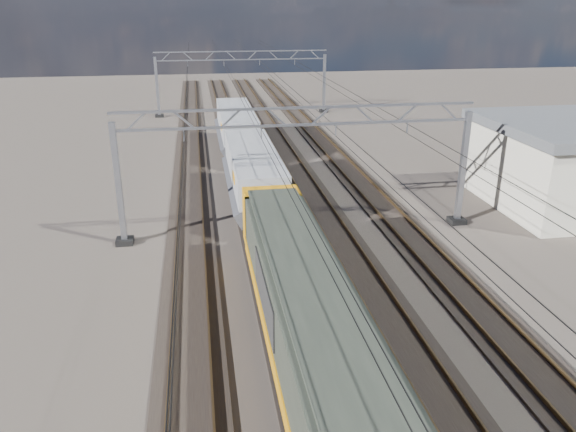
{
  "coord_description": "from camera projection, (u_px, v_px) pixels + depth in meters",
  "views": [
    {
      "loc": [
        -5.24,
        -24.79,
        12.22
      ],
      "look_at": [
        -1.14,
        0.52,
        2.4
      ],
      "focal_mm": 35.0,
      "sensor_mm": 36.0,
      "label": 1
    }
  ],
  "objects": [
    {
      "name": "ground",
      "position": [
        312.0,
        263.0,
        28.0
      ],
      "size": [
        160.0,
        160.0,
        0.0
      ],
      "primitive_type": "plane",
      "color": "black",
      "rests_on": "ground"
    },
    {
      "name": "track_outer_west",
      "position": [
        191.0,
        270.0,
        27.08
      ],
      "size": [
        2.6,
        140.0,
        0.3
      ],
      "color": "black",
      "rests_on": "ground"
    },
    {
      "name": "track_inner_east",
      "position": [
        351.0,
        259.0,
        28.27
      ],
      "size": [
        2.6,
        140.0,
        0.3
      ],
      "color": "black",
      "rests_on": "ground"
    },
    {
      "name": "locomotive",
      "position": [
        308.0,
        321.0,
        18.59
      ],
      "size": [
        2.76,
        21.1,
        3.62
      ],
      "color": "black",
      "rests_on": "ground"
    },
    {
      "name": "track_loco",
      "position": [
        273.0,
        265.0,
        27.68
      ],
      "size": [
        2.6,
        140.0,
        0.3
      ],
      "color": "black",
      "rests_on": "ground"
    },
    {
      "name": "overhead_wires",
      "position": [
        287.0,
        118.0,
        33.32
      ],
      "size": [
        12.03,
        140.0,
        0.53
      ],
      "color": "black",
      "rests_on": "ground"
    },
    {
      "name": "catenary_gantry_mid",
      "position": [
        299.0,
        166.0,
        30.29
      ],
      "size": [
        19.9,
        0.9,
        7.11
      ],
      "color": "gray",
      "rests_on": "ground"
    },
    {
      "name": "hopper_wagon_lead",
      "position": [
        253.0,
        173.0,
        34.94
      ],
      "size": [
        3.38,
        13.0,
        3.25
      ],
      "color": "black",
      "rests_on": "ground"
    },
    {
      "name": "catenary_gantry_far",
      "position": [
        242.0,
        80.0,
        63.48
      ],
      "size": [
        19.9,
        0.9,
        7.11
      ],
      "color": "gray",
      "rests_on": "ground"
    },
    {
      "name": "track_outer_east",
      "position": [
        426.0,
        254.0,
        28.87
      ],
      "size": [
        2.6,
        140.0,
        0.3
      ],
      "color": "black",
      "rests_on": "ground"
    },
    {
      "name": "hopper_wagon_mid",
      "position": [
        236.0,
        126.0,
        48.03
      ],
      "size": [
        3.38,
        13.0,
        3.25
      ],
      "color": "black",
      "rests_on": "ground"
    }
  ]
}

